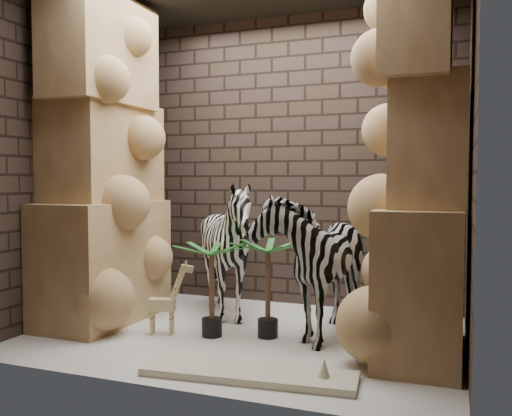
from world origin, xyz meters
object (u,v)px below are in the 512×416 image
at_px(palm_front, 268,288).
at_px(surfboard, 249,373).
at_px(palm_back, 212,289).
at_px(zebra_left, 227,257).
at_px(giraffe_toy, 162,297).
at_px(zebra_right, 316,250).

relative_size(palm_front, surfboard, 0.57).
xyz_separation_m(palm_front, palm_back, (-0.44, -0.14, -0.01)).
xyz_separation_m(zebra_left, palm_front, (0.55, -0.43, -0.17)).
bearing_deg(giraffe_toy, palm_back, -1.05).
xyz_separation_m(giraffe_toy, palm_front, (0.86, 0.24, 0.09)).
xyz_separation_m(giraffe_toy, surfboard, (1.04, -0.67, -0.30)).
bearing_deg(zebra_left, zebra_right, -4.29).
height_order(giraffe_toy, palm_front, palm_front).
height_order(zebra_left, palm_front, zebra_left).
xyz_separation_m(zebra_right, zebra_left, (-0.89, 0.17, -0.13)).
bearing_deg(giraffe_toy, surfboard, -46.35).
relative_size(zebra_left, palm_back, 1.62).
distance_m(zebra_left, surfboard, 1.62).
distance_m(giraffe_toy, palm_front, 0.90).
bearing_deg(zebra_left, giraffe_toy, -108.61).
distance_m(giraffe_toy, surfboard, 1.27).
height_order(palm_back, surfboard, palm_back).
relative_size(giraffe_toy, surfboard, 0.45).
relative_size(zebra_right, palm_front, 1.73).
height_order(palm_front, surfboard, palm_front).
bearing_deg(palm_front, palm_back, -162.43).
bearing_deg(zebra_left, surfboard, -54.93).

